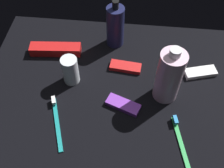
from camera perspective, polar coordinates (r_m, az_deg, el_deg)
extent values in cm
cube|color=black|center=(87.17, 0.00, -1.42)|extent=(84.00, 64.00, 1.20)
cylinder|color=#1B1E44|center=(95.40, 0.68, 11.97)|extent=(6.12, 6.12, 15.23)
cylinder|color=black|center=(89.72, 0.74, 16.31)|extent=(2.20, 2.20, 2.80)
cylinder|color=silver|center=(80.42, 11.86, 1.70)|extent=(7.58, 7.58, 17.82)
cylinder|color=silver|center=(73.04, 13.16, 6.59)|extent=(3.20, 3.20, 2.20)
cylinder|color=silver|center=(86.24, -8.73, 2.87)|extent=(5.13, 5.13, 9.79)
cube|color=teal|center=(81.29, -11.45, -8.09)|extent=(7.17, 17.36, 0.90)
cube|color=white|center=(84.44, -12.16, -3.38)|extent=(1.91, 2.82, 1.20)
cube|color=green|center=(79.02, 14.44, -12.40)|extent=(5.20, 17.81, 0.90)
cube|color=#338CCC|center=(81.14, 13.17, -7.35)|extent=(1.65, 2.78, 1.20)
cube|color=red|center=(97.92, -11.78, 7.13)|extent=(17.90, 5.84, 3.20)
cube|color=red|center=(91.72, 2.85, 3.62)|extent=(10.76, 5.05, 1.50)
cube|color=purple|center=(82.65, 2.36, -4.39)|extent=(11.14, 7.43, 1.50)
cube|color=white|center=(94.73, 18.07, 2.35)|extent=(11.10, 6.68, 1.50)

